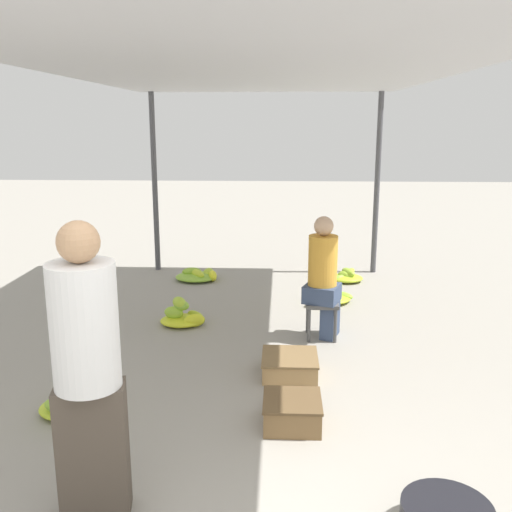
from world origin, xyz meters
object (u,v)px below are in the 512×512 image
banana_pile_right_0 (329,296)px  banana_pile_right_1 (346,276)px  stool (321,308)px  banana_pile_left_1 (69,403)px  banana_pile_left_0 (183,315)px  banana_pile_left_2 (198,275)px  vendor_foreground (88,370)px  vendor_seated (324,276)px  crate_mid (290,365)px  crate_near (292,412)px

banana_pile_right_0 → banana_pile_right_1: (0.33, 0.98, -0.01)m
stool → banana_pile_left_1: (-2.08, -1.71, -0.24)m
banana_pile_right_1 → banana_pile_left_0: bearing=-137.3°
banana_pile_left_0 → banana_pile_left_2: (-0.09, 1.86, -0.04)m
vendor_foreground → vendor_seated: size_ratio=1.33×
banana_pile_left_0 → crate_mid: 1.74m
crate_near → vendor_seated: bearing=79.0°
banana_pile_right_1 → crate_mid: (-0.85, -3.15, 0.02)m
crate_mid → banana_pile_right_0: bearing=76.5°
banana_pile_left_0 → crate_near: size_ratio=1.21×
crate_near → crate_mid: size_ratio=0.87×
banana_pile_left_0 → crate_near: 2.46m
banana_pile_left_1 → banana_pile_right_0: size_ratio=0.94×
banana_pile_left_1 → crate_mid: bearing=24.1°
vendor_seated → banana_pile_right_1: vendor_seated is taller
crate_near → crate_mid: (-0.01, 0.88, -0.02)m
vendor_seated → banana_pile_right_0: (0.16, 1.23, -0.60)m
stool → banana_pile_left_0: 1.58m
banana_pile_left_0 → banana_pile_left_1: banana_pile_left_0 is taller
banana_pile_left_0 → crate_mid: size_ratio=1.06×
banana_pile_left_1 → banana_pile_left_2: banana_pile_left_1 is taller
vendor_foreground → banana_pile_left_1: bearing=117.4°
banana_pile_left_1 → stool: bearing=39.4°
crate_near → crate_mid: crate_near is taller
banana_pile_left_1 → crate_mid: (1.74, 0.78, 0.01)m
banana_pile_right_1 → crate_mid: 3.26m
banana_pile_left_0 → banana_pile_left_2: size_ratio=0.85×
stool → crate_mid: bearing=-110.2°
vendor_seated → banana_pile_left_2: vendor_seated is taller
vendor_seated → banana_pile_left_0: bearing=168.0°
banana_pile_left_2 → crate_mid: size_ratio=1.24×
banana_pile_right_1 → crate_mid: size_ratio=0.94×
vendor_foreground → crate_mid: bearing=59.1°
banana_pile_left_1 → banana_pile_right_0: bearing=52.5°
banana_pile_left_2 → banana_pile_right_1: 2.13m
vendor_foreground → banana_pile_right_0: vendor_foreground is taller
banana_pile_left_1 → banana_pile_right_1: 4.70m
vendor_foreground → crate_mid: vendor_foreground is taller
stool → crate_mid: (-0.34, -0.93, -0.23)m
vendor_seated → crate_mid: vendor_seated is taller
vendor_seated → stool: bearing=-160.0°
banana_pile_left_2 → crate_near: crate_near is taller
banana_pile_left_1 → banana_pile_right_1: banana_pile_left_1 is taller
banana_pile_right_1 → crate_near: (-0.84, -4.03, 0.04)m
vendor_foreground → banana_pile_right_0: 4.49m
vendor_foreground → banana_pile_right_0: (1.67, 4.08, -0.82)m
stool → vendor_seated: size_ratio=0.31×
vendor_seated → banana_pile_left_0: vendor_seated is taller
banana_pile_left_2 → banana_pile_right_1: bearing=0.5°
stool → crate_mid: 1.02m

